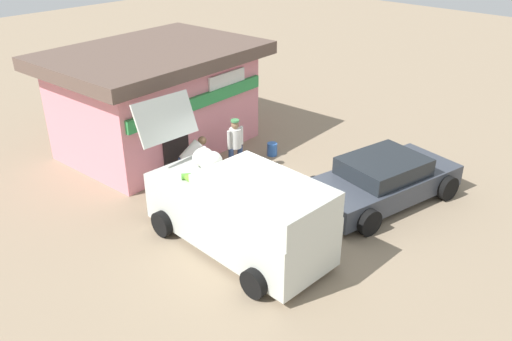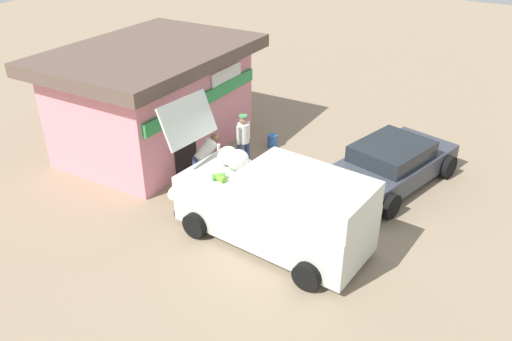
# 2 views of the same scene
# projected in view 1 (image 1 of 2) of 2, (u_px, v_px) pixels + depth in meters

# --- Properties ---
(ground_plane) EXTENTS (60.00, 60.00, 0.00)m
(ground_plane) POSITION_uv_depth(u_px,v_px,m) (271.00, 210.00, 13.11)
(ground_plane) COLOR gray
(storefront_bar) EXTENTS (6.41, 4.81, 3.11)m
(storefront_bar) POSITION_uv_depth(u_px,v_px,m) (156.00, 98.00, 15.83)
(storefront_bar) COLOR pink
(storefront_bar) RESTS_ON ground_plane
(delivery_van) EXTENTS (2.21, 4.87, 2.86)m
(delivery_van) POSITION_uv_depth(u_px,v_px,m) (241.00, 211.00, 11.27)
(delivery_van) COLOR silver
(delivery_van) RESTS_ON ground_plane
(parked_sedan) EXTENTS (4.46, 2.83, 1.17)m
(parked_sedan) POSITION_uv_depth(u_px,v_px,m) (382.00, 180.00, 13.34)
(parked_sedan) COLOR #383D47
(parked_sedan) RESTS_ON ground_plane
(vendor_standing) EXTENTS (0.57, 0.35, 1.61)m
(vendor_standing) POSITION_uv_depth(u_px,v_px,m) (235.00, 143.00, 14.54)
(vendor_standing) COLOR navy
(vendor_standing) RESTS_ON ground_plane
(customer_bending) EXTENTS (0.81, 0.60, 1.39)m
(customer_bending) POSITION_uv_depth(u_px,v_px,m) (191.00, 158.00, 13.81)
(customer_bending) COLOR navy
(customer_bending) RESTS_ON ground_plane
(unloaded_banana_pile) EXTENTS (0.98, 0.82, 0.47)m
(unloaded_banana_pile) POSITION_uv_depth(u_px,v_px,m) (163.00, 193.00, 13.46)
(unloaded_banana_pile) COLOR silver
(unloaded_banana_pile) RESTS_ON ground_plane
(paint_bucket) EXTENTS (0.31, 0.31, 0.40)m
(paint_bucket) POSITION_uv_depth(u_px,v_px,m) (272.00, 149.00, 15.90)
(paint_bucket) COLOR blue
(paint_bucket) RESTS_ON ground_plane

